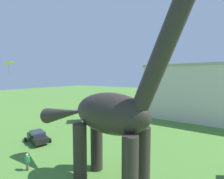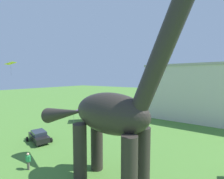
% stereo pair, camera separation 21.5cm
% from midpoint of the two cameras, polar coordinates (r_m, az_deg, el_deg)
% --- Properties ---
extents(dinosaur_sculpture, '(16.23, 3.44, 16.97)m').
position_cam_midpoint_polar(dinosaur_sculpture, '(13.49, -1.32, -8.36)').
color(dinosaur_sculpture, '#2D2823').
rests_on(dinosaur_sculpture, ground_plane).
extents(parked_sedan_left, '(4.52, 2.80, 1.55)m').
position_cam_midpoint_polar(parked_sedan_left, '(25.76, -25.07, -14.82)').
color(parked_sedan_left, black).
rests_on(parked_sedan_left, ground_plane).
extents(person_strolling_adult, '(0.63, 0.28, 1.69)m').
position_cam_midpoint_polar(person_strolling_adult, '(19.12, -28.09, -21.17)').
color(person_strolling_adult, '#6B6056').
rests_on(person_strolling_adult, ground_plane).
extents(festival_canopy_tent, '(3.15, 3.15, 3.00)m').
position_cam_midpoint_polar(festival_canopy_tent, '(33.58, -10.86, -6.93)').
color(festival_canopy_tent, '#B2B2B7').
rests_on(festival_canopy_tent, ground_plane).
extents(kite_high_left, '(1.86, 1.88, 1.97)m').
position_cam_midpoint_polar(kite_high_left, '(27.76, -32.92, 7.81)').
color(kite_high_left, yellow).
extents(background_building_block, '(24.26, 13.25, 11.79)m').
position_cam_midpoint_polar(background_building_block, '(40.77, 30.19, -0.69)').
color(background_building_block, beige).
rests_on(background_building_block, ground_plane).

